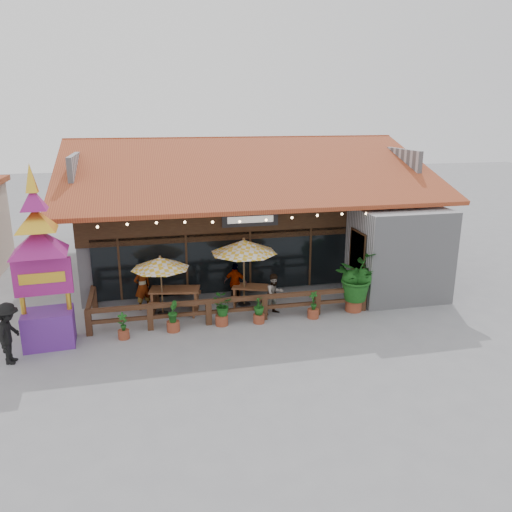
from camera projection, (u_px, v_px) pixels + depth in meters
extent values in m
plane|color=gray|center=(274.00, 313.00, 18.51)|extent=(100.00, 100.00, 0.00)
cube|color=#A3A4A8|center=(238.00, 222.00, 24.52)|extent=(14.00, 10.00, 4.00)
cube|color=#392312|center=(224.00, 220.00, 19.11)|extent=(11.00, 0.16, 1.60)
cube|color=black|center=(225.00, 262.00, 19.56)|extent=(10.00, 0.12, 2.40)
cube|color=#E9C169|center=(224.00, 261.00, 19.74)|extent=(9.80, 0.05, 2.20)
cube|color=#A3A4A8|center=(398.00, 253.00, 19.76)|extent=(3.50, 2.70, 3.60)
cube|color=#B11E1C|center=(357.00, 252.00, 19.17)|extent=(0.06, 1.20, 1.50)
cube|color=#392312|center=(357.00, 252.00, 19.17)|extent=(0.04, 1.34, 1.64)
cube|color=#A74A25|center=(253.00, 170.00, 20.44)|extent=(15.50, 7.05, 2.37)
cube|color=#A74A25|center=(225.00, 156.00, 27.00)|extent=(15.50, 7.05, 2.37)
cube|color=#A74A25|center=(237.00, 138.00, 23.41)|extent=(15.50, 0.30, 0.12)
cube|color=#A3A4A8|center=(83.00, 170.00, 22.26)|extent=(0.20, 9.00, 1.80)
cube|color=#A3A4A8|center=(372.00, 163.00, 25.29)|extent=(0.20, 9.00, 1.80)
cube|color=black|center=(250.00, 219.00, 19.21)|extent=(2.20, 0.10, 0.55)
cube|color=silver|center=(251.00, 220.00, 19.15)|extent=(1.80, 0.02, 0.25)
cube|color=#392312|center=(120.00, 270.00, 18.66)|extent=(0.08, 0.08, 2.40)
cube|color=#392312|center=(187.00, 265.00, 19.19)|extent=(0.08, 0.08, 2.40)
cube|color=#392312|center=(250.00, 261.00, 19.73)|extent=(0.08, 0.08, 2.40)
cube|color=#392312|center=(310.00, 257.00, 20.27)|extent=(0.08, 0.08, 2.40)
sphere|color=#FFCD8C|center=(97.00, 227.00, 16.31)|extent=(0.09, 0.09, 0.09)
sphere|color=#FFCD8C|center=(127.00, 224.00, 16.51)|extent=(0.09, 0.09, 0.09)
sphere|color=#FFCD8C|center=(156.00, 223.00, 16.71)|extent=(0.09, 0.09, 0.09)
sphere|color=#FFCD8C|center=(185.00, 222.00, 16.92)|extent=(0.09, 0.09, 0.09)
sphere|color=#FFCD8C|center=(213.00, 222.00, 17.14)|extent=(0.09, 0.09, 0.09)
sphere|color=#FFCD8C|center=(240.00, 222.00, 17.35)|extent=(0.09, 0.09, 0.09)
sphere|color=#FFCD8C|center=(266.00, 220.00, 17.56)|extent=(0.09, 0.09, 0.09)
sphere|color=#FFCD8C|center=(292.00, 218.00, 17.75)|extent=(0.09, 0.09, 0.09)
sphere|color=#FFCD8C|center=(317.00, 215.00, 17.94)|extent=(0.09, 0.09, 0.09)
sphere|color=#FFCD8C|center=(342.00, 214.00, 18.15)|extent=(0.09, 0.09, 0.09)
sphere|color=#FFCD8C|center=(366.00, 214.00, 18.36)|extent=(0.09, 0.09, 0.09)
cube|color=#492D1A|center=(89.00, 323.00, 16.52)|extent=(0.20, 0.20, 0.90)
cube|color=#492D1A|center=(150.00, 317.00, 16.95)|extent=(0.20, 0.20, 0.90)
cube|color=#492D1A|center=(209.00, 312.00, 17.38)|extent=(0.20, 0.20, 0.90)
cube|color=#492D1A|center=(264.00, 307.00, 17.81)|extent=(0.20, 0.20, 0.90)
cube|color=#492D1A|center=(317.00, 303.00, 18.24)|extent=(0.20, 0.20, 0.90)
cube|color=#492D1A|center=(363.00, 299.00, 18.63)|extent=(0.20, 0.20, 0.90)
cube|color=#492D1A|center=(234.00, 299.00, 17.47)|extent=(9.80, 0.16, 0.14)
cube|color=#492D1A|center=(234.00, 310.00, 17.58)|extent=(9.80, 0.12, 0.12)
cube|color=#492D1A|center=(91.00, 298.00, 17.58)|extent=(0.16, 2.50, 0.14)
cube|color=#492D1A|center=(94.00, 298.00, 18.77)|extent=(0.20, 0.20, 0.90)
cylinder|color=brown|center=(162.00, 287.00, 18.10)|extent=(0.06, 0.06, 2.11)
cone|color=yellow|center=(160.00, 263.00, 17.85)|extent=(2.39, 2.39, 0.41)
sphere|color=brown|center=(160.00, 257.00, 17.78)|extent=(0.09, 0.09, 0.09)
cylinder|color=black|center=(163.00, 313.00, 18.38)|extent=(0.40, 0.40, 0.06)
cylinder|color=brown|center=(244.00, 274.00, 18.89)|extent=(0.07, 0.07, 2.52)
cone|color=yellow|center=(244.00, 246.00, 18.59)|extent=(3.31, 3.31, 0.49)
sphere|color=brown|center=(244.00, 239.00, 18.51)|extent=(0.11, 0.11, 0.11)
cylinder|color=black|center=(244.00, 304.00, 19.23)|extent=(0.48, 0.48, 0.07)
cube|color=brown|center=(175.00, 290.00, 18.47)|extent=(1.95, 1.19, 0.07)
cube|color=brown|center=(154.00, 300.00, 18.57)|extent=(0.25, 0.80, 0.84)
cube|color=brown|center=(197.00, 300.00, 18.61)|extent=(0.25, 0.80, 0.84)
cube|color=brown|center=(173.00, 304.00, 17.97)|extent=(1.84, 0.67, 0.06)
cube|color=brown|center=(177.00, 292.00, 19.17)|extent=(1.84, 0.67, 0.06)
cube|color=brown|center=(253.00, 287.00, 19.14)|extent=(1.70, 1.22, 0.06)
cube|color=brown|center=(236.00, 295.00, 19.32)|extent=(0.31, 0.66, 0.71)
cube|color=brown|center=(270.00, 296.00, 19.15)|extent=(0.31, 0.66, 0.71)
cube|color=brown|center=(251.00, 299.00, 18.71)|extent=(1.54, 0.79, 0.05)
cube|color=brown|center=(255.00, 289.00, 19.73)|extent=(1.54, 0.79, 0.05)
cube|color=#5A2486|center=(49.00, 328.00, 15.81)|extent=(1.60, 1.25, 1.14)
cube|color=#931B6E|center=(43.00, 277.00, 15.34)|extent=(1.72, 0.36, 1.14)
cube|color=gold|center=(42.00, 278.00, 15.22)|extent=(1.33, 0.12, 0.33)
cylinder|color=gold|center=(20.00, 284.00, 15.25)|extent=(0.15, 0.15, 1.90)
cylinder|color=gold|center=(66.00, 281.00, 15.54)|extent=(0.15, 0.15, 1.90)
pyramid|color=#931B6E|center=(37.00, 229.00, 14.92)|extent=(2.44, 2.44, 0.76)
pyramid|color=gold|center=(34.00, 208.00, 14.75)|extent=(1.73, 1.73, 0.67)
pyramid|color=#931B6E|center=(32.00, 188.00, 14.58)|extent=(1.12, 1.12, 0.67)
pyramid|color=gold|center=(29.00, 163.00, 14.39)|extent=(0.51, 0.51, 0.86)
cylinder|color=brown|center=(353.00, 305.00, 18.66)|extent=(0.61, 0.61, 0.45)
imported|color=#195418|center=(355.00, 276.00, 18.34)|extent=(1.99, 2.10, 1.83)
sphere|color=#195418|center=(360.00, 286.00, 18.38)|extent=(0.61, 0.61, 0.61)
sphere|color=#195418|center=(350.00, 279.00, 18.49)|extent=(0.53, 0.53, 0.53)
imported|color=#392312|center=(143.00, 287.00, 18.63)|extent=(0.77, 0.66, 1.79)
imported|color=#392312|center=(275.00, 294.00, 18.23)|extent=(0.90, 0.80, 1.53)
imported|color=#392312|center=(235.00, 283.00, 19.40)|extent=(0.99, 0.72, 1.56)
imported|color=black|center=(9.00, 333.00, 14.57)|extent=(0.81, 1.27, 1.87)
cylinder|color=brown|center=(124.00, 334.00, 16.35)|extent=(0.37, 0.37, 0.29)
imported|color=#195418|center=(123.00, 322.00, 16.23)|extent=(0.36, 0.28, 0.61)
cylinder|color=brown|center=(173.00, 326.00, 16.91)|extent=(0.44, 0.44, 0.35)
imported|color=#195418|center=(173.00, 312.00, 16.76)|extent=(0.37, 0.44, 0.72)
cylinder|color=brown|center=(222.00, 320.00, 17.40)|extent=(0.45, 0.45, 0.36)
imported|color=#195418|center=(221.00, 305.00, 17.24)|extent=(0.87, 0.83, 0.74)
cylinder|color=brown|center=(259.00, 318.00, 17.59)|extent=(0.40, 0.40, 0.32)
imported|color=#195418|center=(259.00, 306.00, 17.46)|extent=(0.52, 0.52, 0.66)
cylinder|color=brown|center=(313.00, 313.00, 18.02)|extent=(0.41, 0.41, 0.33)
imported|color=#195418|center=(314.00, 300.00, 17.88)|extent=(0.34, 0.42, 0.68)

